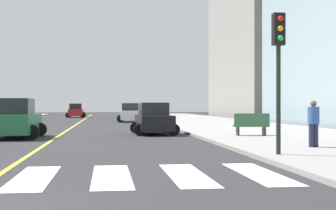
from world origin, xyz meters
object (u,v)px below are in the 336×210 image
Objects in this scene: car_white_fifth at (130,113)px; car_black_fourth at (154,119)px; traffic_light_near_corner at (279,55)px; park_bench at (251,125)px; car_red_third at (76,111)px; pedestrian_waiting_east at (313,121)px; car_green_second at (15,120)px.

car_black_fourth is at bearing 92.51° from car_white_fifth.
traffic_light_near_corner is 2.39× the size of park_bench.
car_red_third is 2.31× the size of park_bench.
traffic_light_near_corner is 3.92m from pedestrian_waiting_east.
car_green_second is 12.04m from park_bench.
car_red_third reaches higher than park_bench.
traffic_light_near_corner reaches higher than car_green_second.
park_bench is at bearing -7.86° from car_green_second.
park_bench is 1.08× the size of pedestrian_waiting_east.
car_white_fifth is (-0.38, 20.63, 0.02)m from car_black_fourth.
car_black_fourth is 6.12m from park_bench.
car_red_third is 1.03× the size of car_black_fourth.
pedestrian_waiting_east is (12.17, -8.54, 0.14)m from car_green_second.
car_red_third is at bearing -79.82° from traffic_light_near_corner.
car_black_fourth is 13.79m from traffic_light_near_corner.
car_red_third is 0.97× the size of traffic_light_near_corner.
car_red_third is at bearing -81.95° from car_black_fourth.
park_bench is (11.92, -1.71, -0.26)m from car_green_second.
car_green_second is 2.47× the size of park_bench.
car_black_fourth is at bearing -74.21° from pedestrian_waiting_east.
traffic_light_near_corner is (9.96, -10.95, 2.31)m from car_green_second.
traffic_light_near_corner is 2.58× the size of pedestrian_waiting_east.
car_green_second is at bearing 74.58° from car_white_fifth.
car_green_second is 1.10× the size of car_black_fourth.
pedestrian_waiting_east is (5.20, -31.55, 0.21)m from car_white_fifth.
car_green_second is 1.07× the size of car_white_fifth.
traffic_light_near_corner is at bearing 99.21° from car_black_fourth.
car_green_second is 2.66× the size of pedestrian_waiting_east.
car_red_third is 53.61m from traffic_light_near_corner.
pedestrian_waiting_east is (2.21, 2.40, -2.17)m from traffic_light_near_corner.
car_black_fourth is at bearing -80.72° from car_red_third.
car_black_fourth is 2.43× the size of pedestrian_waiting_east.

